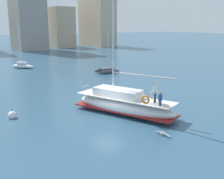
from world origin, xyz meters
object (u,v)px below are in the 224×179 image
moored_sloop_near (107,70)px  moored_sloop_far (23,65)px  seagull (163,133)px  mooring_buoy (12,115)px  main_sailboat (124,104)px

moored_sloop_near → moored_sloop_far: bearing=129.1°
moored_sloop_far → seagull: bearing=-90.8°
mooring_buoy → main_sailboat: bearing=-25.9°
main_sailboat → moored_sloop_far: 30.95m
seagull → mooring_buoy: 12.55m
main_sailboat → seagull: 5.65m
seagull → moored_sloop_near: bearing=66.5°
main_sailboat → moored_sloop_far: main_sailboat is taller
main_sailboat → moored_sloop_near: size_ratio=2.12×
mooring_buoy → moored_sloop_near: bearing=38.1°
main_sailboat → moored_sloop_near: main_sailboat is taller
moored_sloop_far → seagull: (-0.51, -36.52, -0.36)m
moored_sloop_far → seagull: moored_sloop_far is taller
moored_sloop_near → mooring_buoy: size_ratio=6.94×
main_sailboat → moored_sloop_near: bearing=61.9°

